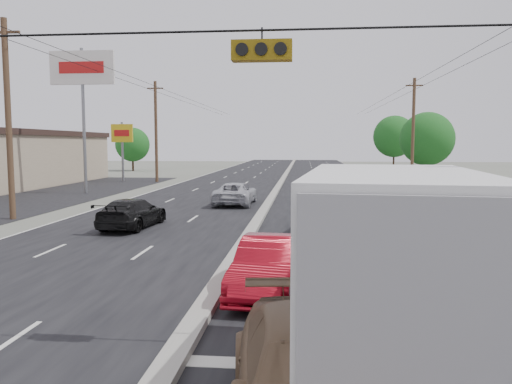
# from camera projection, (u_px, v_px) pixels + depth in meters

# --- Properties ---
(ground) EXTENTS (200.00, 200.00, 0.00)m
(ground) POSITION_uv_depth(u_px,v_px,m) (182.00, 350.00, 9.32)
(ground) COLOR #606356
(ground) RESTS_ON ground
(road_surface) EXTENTS (20.00, 160.00, 0.02)m
(road_surface) POSITION_uv_depth(u_px,v_px,m) (275.00, 193.00, 39.04)
(road_surface) COLOR black
(road_surface) RESTS_ON ground
(center_median) EXTENTS (0.50, 160.00, 0.20)m
(center_median) POSITION_uv_depth(u_px,v_px,m) (275.00, 192.00, 39.03)
(center_median) COLOR gray
(center_median) RESTS_ON ground
(parking_lot) EXTENTS (10.00, 42.00, 0.02)m
(parking_lot) POSITION_uv_depth(u_px,v_px,m) (34.00, 198.00, 35.72)
(parking_lot) COLOR black
(parking_lot) RESTS_ON ground
(utility_pole_left_b) EXTENTS (1.60, 0.30, 10.00)m
(utility_pole_left_b) POSITION_uv_depth(u_px,v_px,m) (8.00, 118.00, 24.89)
(utility_pole_left_b) COLOR #422D1E
(utility_pole_left_b) RESTS_ON ground
(utility_pole_left_c) EXTENTS (1.60, 0.30, 10.00)m
(utility_pole_left_c) POSITION_uv_depth(u_px,v_px,m) (156.00, 131.00, 49.66)
(utility_pole_left_c) COLOR #422D1E
(utility_pole_left_c) RESTS_ON ground
(utility_pole_right_c) EXTENTS (1.60, 0.30, 10.00)m
(utility_pole_right_c) POSITION_uv_depth(u_px,v_px,m) (413.00, 130.00, 47.26)
(utility_pole_right_c) COLOR #422D1E
(utility_pole_right_c) RESTS_ON ground
(traffic_signals) EXTENTS (25.00, 0.30, 0.54)m
(traffic_signals) POSITION_uv_depth(u_px,v_px,m) (256.00, 48.00, 8.66)
(traffic_signals) COLOR black
(traffic_signals) RESTS_ON ground
(pole_sign_billboard) EXTENTS (5.00, 0.25, 11.00)m
(pole_sign_billboard) POSITION_uv_depth(u_px,v_px,m) (82.00, 77.00, 37.60)
(pole_sign_billboard) COLOR slate
(pole_sign_billboard) RESTS_ON ground
(pole_sign_far) EXTENTS (2.20, 0.25, 6.00)m
(pole_sign_far) POSITION_uv_depth(u_px,v_px,m) (122.00, 138.00, 50.06)
(pole_sign_far) COLOR slate
(pole_sign_far) RESTS_ON ground
(tree_left_far) EXTENTS (4.80, 4.80, 6.12)m
(tree_left_far) POSITION_uv_depth(u_px,v_px,m) (132.00, 145.00, 70.52)
(tree_left_far) COLOR #382619
(tree_left_far) RESTS_ON ground
(tree_right_mid) EXTENTS (5.60, 5.60, 7.14)m
(tree_right_mid) POSITION_uv_depth(u_px,v_px,m) (427.00, 139.00, 52.04)
(tree_right_mid) COLOR #382619
(tree_right_mid) RESTS_ON ground
(tree_right_far) EXTENTS (6.40, 6.40, 8.16)m
(tree_right_far) POSITION_uv_depth(u_px,v_px,m) (394.00, 136.00, 76.66)
(tree_right_far) COLOR #382619
(tree_right_far) RESTS_ON ground
(box_truck) EXTENTS (3.01, 6.98, 3.45)m
(box_truck) POSITION_uv_depth(u_px,v_px,m) (389.00, 273.00, 8.02)
(box_truck) COLOR black
(box_truck) RESTS_ON ground
(red_sedan) EXTENTS (1.91, 4.46, 1.43)m
(red_sedan) POSITION_uv_depth(u_px,v_px,m) (270.00, 266.00, 12.76)
(red_sedan) COLOR maroon
(red_sedan) RESTS_ON ground
(queue_car_a) EXTENTS (1.93, 4.57, 1.54)m
(queue_car_a) POSITION_uv_depth(u_px,v_px,m) (323.00, 222.00, 19.72)
(queue_car_a) COLOR black
(queue_car_a) RESTS_ON ground
(queue_car_b) EXTENTS (1.84, 3.96, 1.26)m
(queue_car_b) POSITION_uv_depth(u_px,v_px,m) (360.00, 242.00, 16.40)
(queue_car_b) COLOR silver
(queue_car_b) RESTS_ON ground
(queue_car_c) EXTENTS (3.17, 5.79, 1.54)m
(queue_car_c) POSITION_uv_depth(u_px,v_px,m) (331.00, 211.00, 22.69)
(queue_car_c) COLOR #B5B8BD
(queue_car_c) RESTS_ON ground
(queue_car_d) EXTENTS (2.14, 4.45, 1.25)m
(queue_car_d) POSITION_uv_depth(u_px,v_px,m) (468.00, 256.00, 14.39)
(queue_car_d) COLOR navy
(queue_car_d) RESTS_ON ground
(queue_car_e) EXTENTS (2.07, 4.11, 1.34)m
(queue_car_e) POSITION_uv_depth(u_px,v_px,m) (470.00, 215.00, 22.14)
(queue_car_e) COLOR maroon
(queue_car_e) RESTS_ON ground
(oncoming_near) EXTENTS (2.25, 4.78, 1.35)m
(oncoming_near) POSITION_uv_depth(u_px,v_px,m) (132.00, 213.00, 22.78)
(oncoming_near) COLOR black
(oncoming_near) RESTS_ON ground
(oncoming_far) EXTENTS (2.41, 5.05, 1.39)m
(oncoming_far) POSITION_uv_depth(u_px,v_px,m) (235.00, 194.00, 31.42)
(oncoming_far) COLOR #B0B1B8
(oncoming_far) RESTS_ON ground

